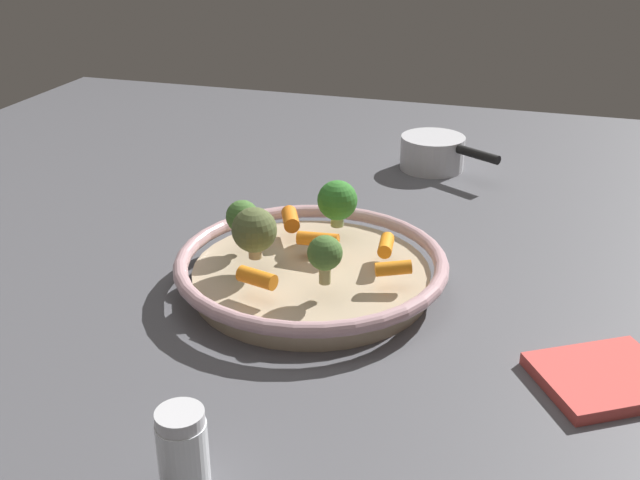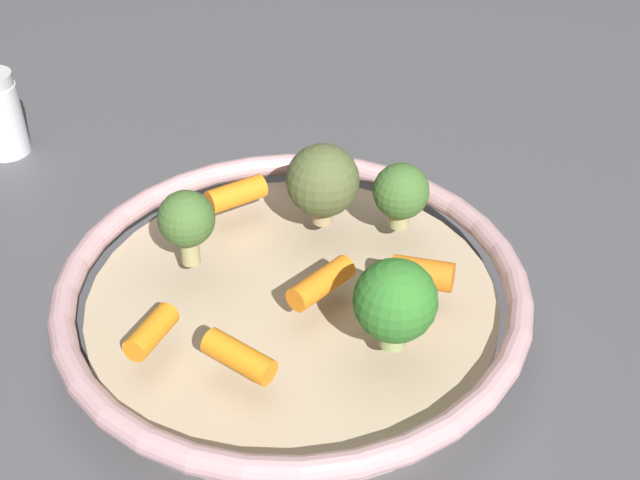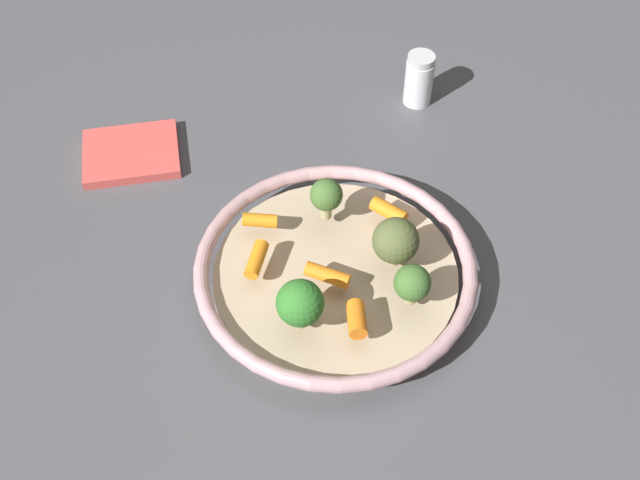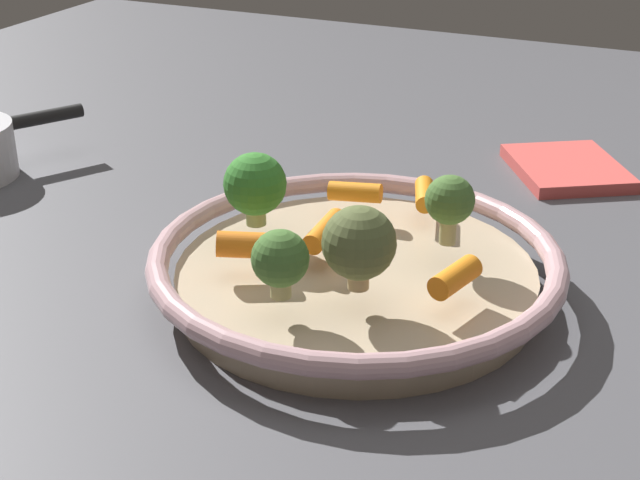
# 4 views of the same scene
# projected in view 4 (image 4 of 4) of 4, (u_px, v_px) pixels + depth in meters

# --- Properties ---
(ground_plane) EXTENTS (1.91, 1.91, 0.00)m
(ground_plane) POSITION_uv_depth(u_px,v_px,m) (355.00, 296.00, 0.80)
(ground_plane) COLOR #4C4C51
(serving_bowl) EXTENTS (0.35, 0.35, 0.05)m
(serving_bowl) POSITION_uv_depth(u_px,v_px,m) (356.00, 270.00, 0.79)
(serving_bowl) COLOR tan
(serving_bowl) RESTS_ON ground_plane
(baby_carrot_near_rim) EXTENTS (0.04, 0.05, 0.02)m
(baby_carrot_near_rim) POSITION_uv_depth(u_px,v_px,m) (244.00, 245.00, 0.76)
(baby_carrot_near_rim) COLOR orange
(baby_carrot_near_rim) RESTS_ON serving_bowl
(baby_carrot_right) EXTENTS (0.05, 0.03, 0.02)m
(baby_carrot_right) POSITION_uv_depth(u_px,v_px,m) (455.00, 277.00, 0.71)
(baby_carrot_right) COLOR orange
(baby_carrot_right) RESTS_ON serving_bowl
(baby_carrot_center) EXTENTS (0.06, 0.02, 0.02)m
(baby_carrot_center) POSITION_uv_depth(u_px,v_px,m) (325.00, 231.00, 0.79)
(baby_carrot_center) COLOR orange
(baby_carrot_center) RESTS_ON serving_bowl
(baby_carrot_back) EXTENTS (0.05, 0.03, 0.02)m
(baby_carrot_back) POSITION_uv_depth(u_px,v_px,m) (425.00, 194.00, 0.86)
(baby_carrot_back) COLOR orange
(baby_carrot_back) RESTS_ON serving_bowl
(baby_carrot_left) EXTENTS (0.02, 0.05, 0.02)m
(baby_carrot_left) POSITION_uv_depth(u_px,v_px,m) (355.00, 192.00, 0.87)
(baby_carrot_left) COLOR orange
(baby_carrot_left) RESTS_ON serving_bowl
(broccoli_floret_edge) EXTENTS (0.06, 0.06, 0.07)m
(broccoli_floret_edge) POSITION_uv_depth(u_px,v_px,m) (255.00, 185.00, 0.81)
(broccoli_floret_edge) COLOR #96AA66
(broccoli_floret_edge) RESTS_ON serving_bowl
(broccoli_floret_mid) EXTENTS (0.06, 0.06, 0.07)m
(broccoli_floret_mid) POSITION_uv_depth(u_px,v_px,m) (359.00, 244.00, 0.70)
(broccoli_floret_mid) COLOR tan
(broccoli_floret_mid) RESTS_ON serving_bowl
(broccoli_floret_large) EXTENTS (0.04, 0.04, 0.06)m
(broccoli_floret_large) POSITION_uv_depth(u_px,v_px,m) (450.00, 202.00, 0.77)
(broccoli_floret_large) COLOR tan
(broccoli_floret_large) RESTS_ON serving_bowl
(broccoli_floret_small) EXTENTS (0.04, 0.04, 0.05)m
(broccoli_floret_small) POSITION_uv_depth(u_px,v_px,m) (280.00, 260.00, 0.69)
(broccoli_floret_small) COLOR tan
(broccoli_floret_small) RESTS_ON serving_bowl
(dish_towel) EXTENTS (0.18, 0.17, 0.01)m
(dish_towel) POSITION_uv_depth(u_px,v_px,m) (567.00, 168.00, 1.05)
(dish_towel) COLOR #D14C47
(dish_towel) RESTS_ON ground_plane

